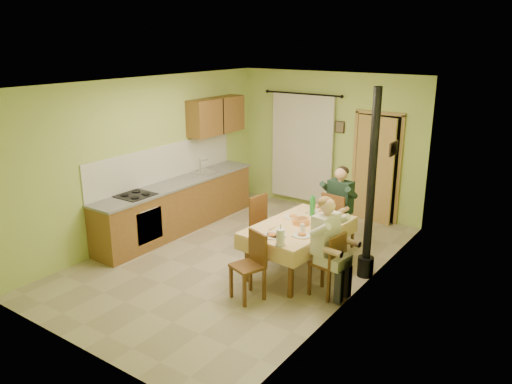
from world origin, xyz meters
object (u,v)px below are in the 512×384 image
Objects in this scene: chair_right at (327,276)px; stove_flue at (369,211)px; chair_left at (266,237)px; dining_table at (298,248)px; chair_far at (337,232)px; man_right at (328,236)px; man_far at (339,199)px; chair_near at (248,279)px.

stove_flue is (0.21, 0.86, 0.74)m from chair_right.
dining_table is at bearing 79.35° from chair_left.
chair_left is (-0.87, -0.86, -0.00)m from chair_far.
chair_far is at bearing 89.33° from dining_table.
chair_right is 1.61m from chair_left.
man_right is (0.58, -1.54, 0.59)m from chair_far.
man_right reaches higher than chair_left.
man_right is at bearing -63.82° from man_far.
stove_flue reaches higher than man_right.
chair_near is at bearing 136.89° from chair_right.
dining_table is at bearing -153.60° from stove_flue.
man_far is (-0.59, 1.56, 0.59)m from chair_right.
chair_near is 0.97× the size of chair_left.
man_far is at bearing 89.32° from dining_table.
chair_left is 1.37m from man_far.
chair_far is 1.07× the size of chair_right.
stove_flue reaches higher than chair_right.
chair_near is 2.33m from man_far.
stove_flue reaches higher than dining_table.
chair_far is 1.06× the size of chair_near.
man_right is (0.68, -0.41, 0.50)m from dining_table.
chair_right is 0.96× the size of chair_left.
man_far is at bearing 143.71° from chair_left.
man_far is (0.10, 1.14, 0.50)m from dining_table.
chair_right is (0.69, -0.41, -0.09)m from dining_table.
chair_near is at bearing -90.30° from man_far.
chair_near is 0.68× the size of man_right.
dining_table is at bearing 65.96° from man_right.
chair_left is 1.84m from stove_flue.
man_right is (-0.01, 0.00, 0.59)m from chair_right.
chair_far is at bearing 139.97° from stove_flue.
dining_table is at bearing -77.60° from chair_near.
chair_left is at bearing 165.38° from dining_table.
chair_left is at bearing 72.23° from chair_right.
chair_left is (-0.77, 0.26, -0.09)m from dining_table.
dining_table is at bearing -89.37° from man_far.
chair_far is 0.71× the size of man_far.
chair_near is 0.33× the size of stove_flue.
dining_table is 0.82m from chair_left.
chair_right is 1.15m from stove_flue.
man_far reaches higher than chair_near.
stove_flue reaches higher than chair_left.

